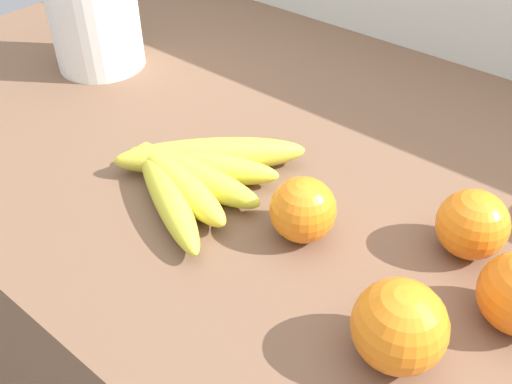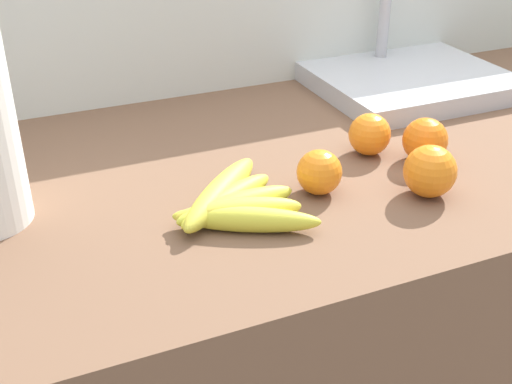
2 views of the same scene
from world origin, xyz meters
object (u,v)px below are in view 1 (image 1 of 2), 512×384
Objects in this scene: banana_bunch at (192,173)px; orange_center at (472,224)px; orange_back_left at (399,326)px; orange_right at (303,210)px.

orange_center is (0.27, 0.10, 0.02)m from banana_bunch.
banana_bunch is 2.98× the size of orange_back_left.
orange_center is 1.03× the size of orange_right.
orange_back_left is 0.16m from orange_right.
orange_back_left is (0.28, -0.05, 0.02)m from banana_bunch.
banana_bunch is 0.29m from orange_center.
orange_center reaches higher than banana_bunch.
orange_back_left is 1.15× the size of orange_right.
orange_back_left reaches higher than orange_center.
orange_center is at bearing 31.61° from orange_right.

